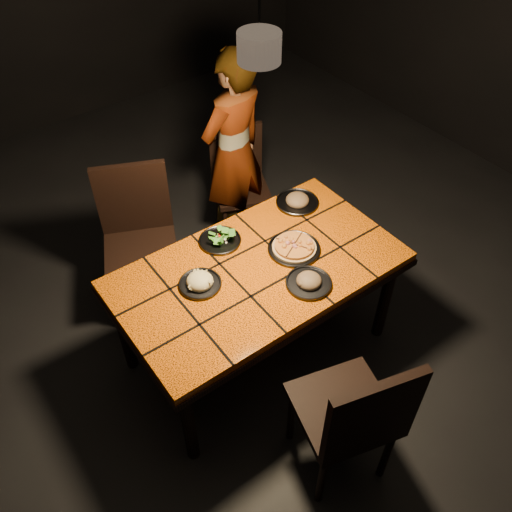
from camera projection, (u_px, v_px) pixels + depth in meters
room_shell at (259, 154)px, 2.50m from camera, size 6.04×7.04×3.08m
dining_table at (258, 277)px, 3.08m from camera, size 1.62×0.92×0.75m
chair_near at (355, 416)px, 2.55m from camera, size 0.56×0.56×1.02m
chair_far_left at (138, 231)px, 3.49m from camera, size 0.61×0.61×1.02m
chair_far_right at (239, 176)px, 4.06m from camera, size 0.52×0.52×0.87m
diner at (234, 153)px, 3.80m from camera, size 0.62×0.47×1.53m
pendant_lamp at (259, 43)px, 2.13m from camera, size 0.18×0.18×1.06m
plate_pizza at (294, 248)px, 3.11m from camera, size 0.34×0.34×0.04m
plate_pasta at (200, 282)px, 2.91m from camera, size 0.23×0.23×0.08m
plate_salad at (220, 238)px, 3.15m from camera, size 0.25×0.25×0.07m
plate_mushroom_a at (309, 281)px, 2.92m from camera, size 0.25×0.25×0.08m
plate_mushroom_b at (297, 200)px, 3.41m from camera, size 0.27×0.27×0.09m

